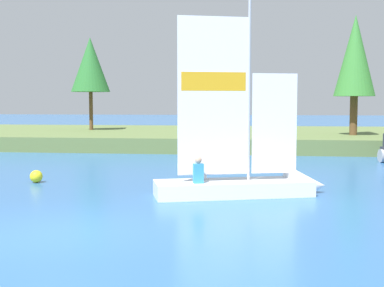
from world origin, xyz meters
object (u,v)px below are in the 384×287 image
object	(u,v)px
shoreline_tree_left	(90,65)
sailboat	(258,179)
channel_buoy	(36,176)
shoreline_tree_midleft	(355,57)

from	to	relation	value
shoreline_tree_left	sailboat	world-z (taller)	shoreline_tree_left
sailboat	channel_buoy	bearing A→B (deg)	152.37
shoreline_tree_left	channel_buoy	xyz separation A→B (m)	(3.92, -17.70, -5.02)
shoreline_tree_midleft	channel_buoy	xyz separation A→B (m)	(-12.86, -14.16, -5.09)
sailboat	shoreline_tree_left	bearing A→B (deg)	103.51
shoreline_tree_left	channel_buoy	size ratio (longest dim) A/B	14.91
shoreline_tree_left	channel_buoy	bearing A→B (deg)	-77.52
shoreline_tree_midleft	sailboat	distance (m)	17.14
channel_buoy	sailboat	bearing A→B (deg)	-10.39
shoreline_tree_midleft	channel_buoy	bearing A→B (deg)	-132.26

